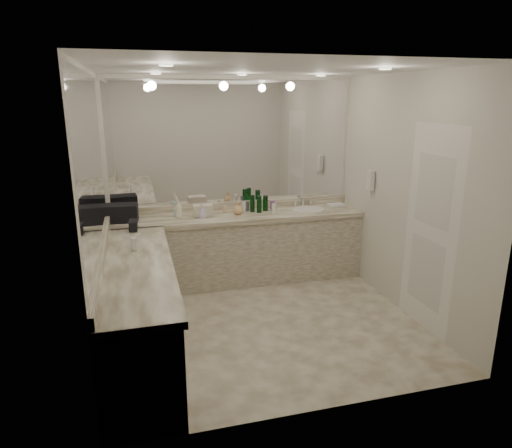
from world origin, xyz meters
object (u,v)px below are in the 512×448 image
object	(u,v)px
wall_phone	(370,180)
soap_bottle_b	(202,211)
cream_cosmetic_case	(203,211)
hand_towel	(336,205)
soap_bottle_c	(238,208)
sink	(308,210)
black_toiletry_bag	(121,213)
soap_bottle_a	(179,209)

from	to	relation	value
wall_phone	soap_bottle_b	world-z (taller)	wall_phone
cream_cosmetic_case	hand_towel	xyz separation A→B (m)	(1.82, 0.03, -0.05)
hand_towel	soap_bottle_c	world-z (taller)	soap_bottle_c
cream_cosmetic_case	wall_phone	bearing A→B (deg)	-9.17
sink	black_toiletry_bag	distance (m)	2.38
sink	wall_phone	bearing A→B (deg)	-39.57
sink	soap_bottle_c	size ratio (longest dim) A/B	2.71
sink	soap_bottle_b	xyz separation A→B (m)	(-1.43, -0.05, 0.09)
soap_bottle_c	sink	bearing A→B (deg)	0.74
wall_phone	black_toiletry_bag	world-z (taller)	wall_phone
wall_phone	soap_bottle_b	xyz separation A→B (m)	(-2.03, 0.45, -0.36)
hand_towel	soap_bottle_a	xyz separation A→B (m)	(-2.12, -0.02, 0.09)
wall_phone	soap_bottle_c	bearing A→B (deg)	162.72
wall_phone	hand_towel	xyz separation A→B (m)	(-0.19, 0.55, -0.43)
sink	soap_bottle_a	distance (m)	1.70
soap_bottle_c	cream_cosmetic_case	bearing A→B (deg)	176.54
black_toiletry_bag	wall_phone	bearing A→B (deg)	-9.95
wall_phone	soap_bottle_a	world-z (taller)	wall_phone
soap_bottle_a	soap_bottle_b	xyz separation A→B (m)	(0.27, -0.08, -0.02)
cream_cosmetic_case	soap_bottle_c	world-z (taller)	soap_bottle_c
hand_towel	wall_phone	bearing A→B (deg)	-71.17
wall_phone	soap_bottle_c	distance (m)	1.68
sink	cream_cosmetic_case	bearing A→B (deg)	179.42
black_toiletry_bag	hand_towel	distance (m)	2.80
cream_cosmetic_case	soap_bottle_c	xyz separation A→B (m)	(0.44, -0.03, 0.01)
cream_cosmetic_case	hand_towel	size ratio (longest dim) A/B	1.06
sink	hand_towel	world-z (taller)	hand_towel
cream_cosmetic_case	soap_bottle_a	size ratio (longest dim) A/B	1.12
cream_cosmetic_case	soap_bottle_b	bearing A→B (deg)	-107.34
sink	wall_phone	xyz separation A→B (m)	(0.61, -0.50, 0.46)
hand_towel	soap_bottle_c	distance (m)	1.38
cream_cosmetic_case	soap_bottle_b	distance (m)	0.07
cream_cosmetic_case	soap_bottle_c	size ratio (longest dim) A/B	1.48
soap_bottle_a	black_toiletry_bag	bearing A→B (deg)	-179.46
hand_towel	soap_bottle_b	xyz separation A→B (m)	(-1.84, -0.10, 0.07)
sink	cream_cosmetic_case	world-z (taller)	cream_cosmetic_case
cream_cosmetic_case	soap_bottle_a	world-z (taller)	soap_bottle_a
wall_phone	sink	bearing A→B (deg)	140.43
wall_phone	hand_towel	bearing A→B (deg)	108.83
cream_cosmetic_case	black_toiletry_bag	bearing A→B (deg)	-175.38
black_toiletry_bag	hand_towel	size ratio (longest dim) A/B	1.69
sink	soap_bottle_a	bearing A→B (deg)	178.97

